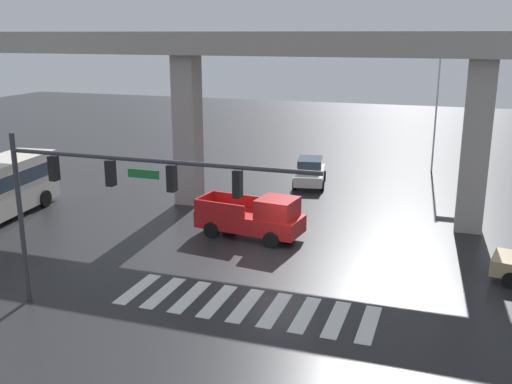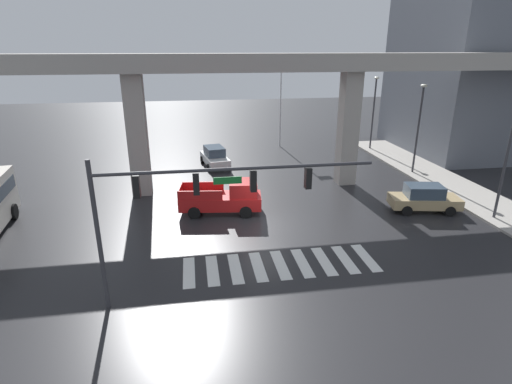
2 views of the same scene
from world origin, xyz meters
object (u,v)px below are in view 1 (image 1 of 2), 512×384
sedan_white (310,172)px  traffic_signal_mast (108,185)px  flagpole (439,97)px  pickup_truck (255,218)px

sedan_white → traffic_signal_mast: bearing=-95.7°
sedan_white → flagpole: bearing=41.3°
pickup_truck → flagpole: (7.42, 17.26, 4.28)m
sedan_white → traffic_signal_mast: (-2.00, -19.93, 3.82)m
pickup_truck → traffic_signal_mast: 10.07m
traffic_signal_mast → flagpole: (9.38, 26.42, 0.60)m
pickup_truck → sedan_white: 10.77m
sedan_white → traffic_signal_mast: 20.39m
flagpole → pickup_truck: bearing=-113.3°
pickup_truck → sedan_white: pickup_truck is taller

